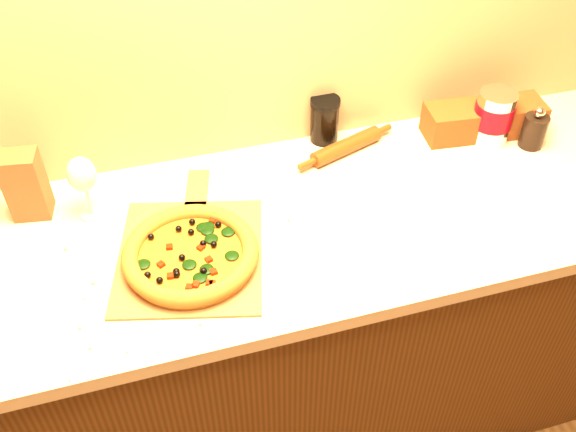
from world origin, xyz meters
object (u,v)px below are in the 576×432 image
at_px(wine_glass, 82,176).
at_px(dark_jar, 325,120).
at_px(pepper_grinder, 534,130).
at_px(rolling_pin, 346,146).
at_px(pizza, 191,254).
at_px(coffee_canister, 493,116).
at_px(pizza_peel, 191,251).

height_order(wine_glass, dark_jar, wine_glass).
bearing_deg(pepper_grinder, wine_glass, 177.39).
height_order(pepper_grinder, wine_glass, wine_glass).
distance_m(pepper_grinder, rolling_pin, 0.54).
bearing_deg(pizza, rolling_pin, 31.03).
xyz_separation_m(rolling_pin, wine_glass, (-0.71, -0.06, 0.10)).
xyz_separation_m(pizza, coffee_canister, (0.92, 0.25, 0.05)).
xyz_separation_m(pepper_grinder, rolling_pin, (-0.52, 0.12, -0.03)).
distance_m(pizza, pepper_grinder, 1.04).
relative_size(rolling_pin, wine_glass, 1.79).
bearing_deg(pepper_grinder, pizza_peel, -171.73).
bearing_deg(rolling_pin, pepper_grinder, -12.52).
bearing_deg(wine_glass, pizza, -48.15).
xyz_separation_m(pizza_peel, coffee_canister, (0.92, 0.21, 0.08)).
bearing_deg(wine_glass, rolling_pin, 4.82).
xyz_separation_m(pizza, rolling_pin, (0.50, 0.30, -0.01)).
relative_size(rolling_pin, dark_jar, 2.33).
distance_m(pizza_peel, pizza, 0.04).
relative_size(pizza_peel, coffee_canister, 3.54).
height_order(pizza_peel, coffee_canister, coffee_canister).
distance_m(pepper_grinder, wine_glass, 1.24).
height_order(rolling_pin, dark_jar, dark_jar).
relative_size(coffee_canister, dark_jar, 1.12).
distance_m(pepper_grinder, coffee_canister, 0.12).
xyz_separation_m(coffee_canister, wine_glass, (-1.13, -0.01, 0.05)).
height_order(rolling_pin, wine_glass, wine_glass).
height_order(pizza, rolling_pin, pizza).
bearing_deg(rolling_pin, wine_glass, -175.18).
height_order(pizza_peel, dark_jar, dark_jar).
bearing_deg(coffee_canister, pizza, -165.00).
bearing_deg(wine_glass, coffee_canister, 0.39).
distance_m(wine_glass, dark_jar, 0.69).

